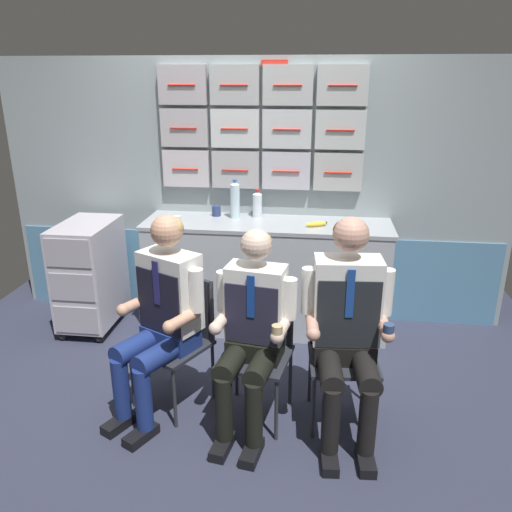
{
  "coord_description": "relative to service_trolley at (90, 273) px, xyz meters",
  "views": [
    {
      "loc": [
        0.56,
        -2.77,
        2.02
      ],
      "look_at": [
        0.17,
        0.23,
        0.94
      ],
      "focal_mm": 35.96,
      "sensor_mm": 36.0,
      "label": 1
    }
  ],
  "objects": [
    {
      "name": "folding_chair_right",
      "position": [
        1.51,
        -0.94,
        0.02
      ],
      "size": [
        0.46,
        0.46,
        0.82
      ],
      "color": "#2D2D33",
      "rests_on": "ground"
    },
    {
      "name": "crew_member_right",
      "position": [
        1.49,
        -1.1,
        0.17
      ],
      "size": [
        0.48,
        0.62,
        1.21
      ],
      "color": "black",
      "rests_on": "ground"
    },
    {
      "name": "galley_bulkhead",
      "position": [
        1.3,
        0.45,
        0.62
      ],
      "size": [
        4.2,
        0.14,
        2.15
      ],
      "color": "#929FA4",
      "rests_on": "ground"
    },
    {
      "name": "service_trolley",
      "position": [
        0.0,
        0.0,
        0.0
      ],
      "size": [
        0.4,
        0.65,
        0.9
      ],
      "color": "black",
      "rests_on": "ground"
    },
    {
      "name": "coffee_cup_white",
      "position": [
        1.0,
        0.32,
        0.47
      ],
      "size": [
        0.07,
        0.07,
        0.09
      ],
      "color": "navy",
      "rests_on": "galley_counter"
    },
    {
      "name": "crew_member_left",
      "position": [
        0.93,
        -1.01,
        0.2
      ],
      "size": [
        0.59,
        0.69,
        1.25
      ],
      "color": "black",
      "rests_on": "ground"
    },
    {
      "name": "ground",
      "position": [
        1.29,
        -0.92,
        -0.5
      ],
      "size": [
        4.8,
        4.8,
        0.04
      ],
      "primitive_type": "cube",
      "color": "#2E3144"
    },
    {
      "name": "water_bottle_clear",
      "position": [
        1.34,
        0.33,
        0.54
      ],
      "size": [
        0.08,
        0.08,
        0.23
      ],
      "color": "silver",
      "rests_on": "galley_counter"
    },
    {
      "name": "folding_chair_left",
      "position": [
        1.01,
        -0.87,
        0.02
      ],
      "size": [
        0.54,
        0.54,
        0.82
      ],
      "color": "#2D2D33",
      "rests_on": "ground"
    },
    {
      "name": "galley_counter",
      "position": [
        1.44,
        0.17,
        -0.03
      ],
      "size": [
        1.96,
        0.53,
        0.91
      ],
      "color": "#B3B9C0",
      "rests_on": "ground"
    },
    {
      "name": "snack_banana",
      "position": [
        1.82,
        0.1,
        0.45
      ],
      "size": [
        0.17,
        0.1,
        0.04
      ],
      "color": "yellow",
      "rests_on": "galley_counter"
    },
    {
      "name": "paper_cup_blue",
      "position": [
        0.75,
        0.03,
        0.46
      ],
      "size": [
        0.06,
        0.06,
        0.07
      ],
      "color": "silver",
      "rests_on": "galley_counter"
    },
    {
      "name": "folding_chair_by_counter",
      "position": [
        2.01,
        -0.9,
        0.02
      ],
      "size": [
        0.43,
        0.43,
        0.82
      ],
      "color": "#2D2D33",
      "rests_on": "ground"
    },
    {
      "name": "crew_member_by_counter",
      "position": [
        2.03,
        -1.06,
        0.23
      ],
      "size": [
        0.52,
        0.66,
        1.29
      ],
      "color": "black",
      "rests_on": "ground"
    },
    {
      "name": "water_bottle_tall",
      "position": [
        1.17,
        0.27,
        0.58
      ],
      "size": [
        0.08,
        0.08,
        0.32
      ],
      "color": "silver",
      "rests_on": "galley_counter"
    }
  ]
}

